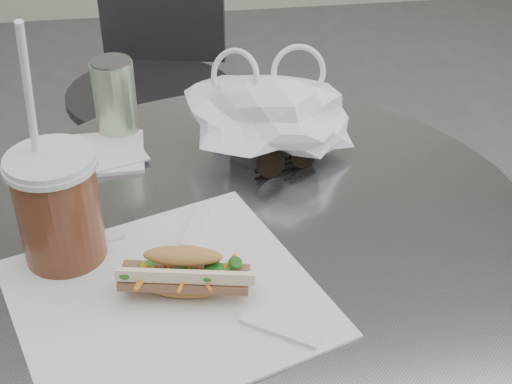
{
  "coord_description": "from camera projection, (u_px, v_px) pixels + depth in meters",
  "views": [
    {
      "loc": [
        -0.11,
        -0.55,
        1.3
      ],
      "look_at": [
        0.0,
        0.19,
        0.79
      ],
      "focal_mm": 50.0,
      "sensor_mm": 36.0,
      "label": 1
    }
  ],
  "objects": [
    {
      "name": "cafe_table",
      "position": [
        253.0,
        363.0,
        1.09
      ],
      "size": [
        0.76,
        0.76,
        0.74
      ],
      "color": "slate",
      "rests_on": "ground"
    },
    {
      "name": "chair_far",
      "position": [
        158.0,
        134.0,
        1.9
      ],
      "size": [
        0.42,
        0.45,
        0.79
      ],
      "rotation": [
        0.0,
        0.0,
        2.91
      ],
      "color": "#303033",
      "rests_on": "ground"
    },
    {
      "name": "sandwich_paper",
      "position": [
        166.0,
        298.0,
        0.81
      ],
      "size": [
        0.41,
        0.4,
        0.0
      ],
      "primitive_type": "cube",
      "rotation": [
        0.0,
        0.0,
        0.34
      ],
      "color": "white",
      "rests_on": "cafe_table"
    },
    {
      "name": "banh_mi",
      "position": [
        184.0,
        273.0,
        0.8
      ],
      "size": [
        0.19,
        0.1,
        0.06
      ],
      "rotation": [
        0.0,
        0.0,
        -0.2
      ],
      "color": "#C7864B",
      "rests_on": "sandwich_paper"
    },
    {
      "name": "iced_coffee",
      "position": [
        58.0,
        207.0,
        0.83
      ],
      "size": [
        0.11,
        0.11,
        0.31
      ],
      "color": "brown",
      "rests_on": "cafe_table"
    },
    {
      "name": "sunglasses",
      "position": [
        286.0,
        160.0,
        1.03
      ],
      "size": [
        0.1,
        0.05,
        0.04
      ],
      "rotation": [
        0.0,
        0.0,
        0.37
      ],
      "color": "black",
      "rests_on": "cafe_table"
    },
    {
      "name": "plastic_bag",
      "position": [
        269.0,
        118.0,
        1.05
      ],
      "size": [
        0.28,
        0.25,
        0.11
      ],
      "primitive_type": null,
      "rotation": [
        0.0,
        0.0,
        -0.37
      ],
      "color": "white",
      "rests_on": "cafe_table"
    },
    {
      "name": "napkin_stack",
      "position": [
        103.0,
        153.0,
        1.07
      ],
      "size": [
        0.14,
        0.14,
        0.01
      ],
      "color": "white",
      "rests_on": "cafe_table"
    },
    {
      "name": "drink_can",
      "position": [
        115.0,
        98.0,
        1.09
      ],
      "size": [
        0.06,
        0.06,
        0.12
      ],
      "color": "#5C9B5A",
      "rests_on": "cafe_table"
    }
  ]
}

